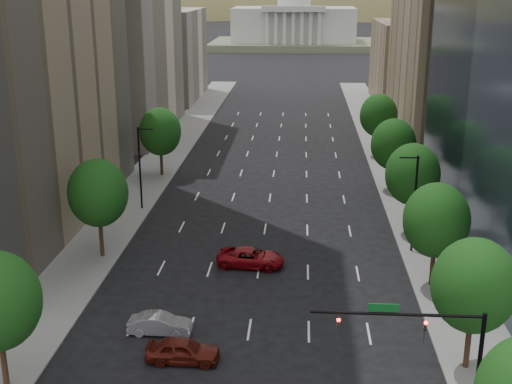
% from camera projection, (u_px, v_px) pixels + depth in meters
% --- Properties ---
extents(sidewalk_left, '(6.00, 200.00, 0.15)m').
position_uv_depth(sidewalk_left, '(111.00, 225.00, 66.74)').
color(sidewalk_left, slate).
rests_on(sidewalk_left, ground).
extents(sidewalk_right, '(6.00, 200.00, 0.15)m').
position_uv_depth(sidewalk_right, '(424.00, 232.00, 64.73)').
color(sidewalk_right, slate).
rests_on(sidewalk_right, ground).
extents(midrise_cream_left, '(14.00, 30.00, 35.00)m').
position_uv_depth(midrise_cream_left, '(120.00, 21.00, 103.02)').
color(midrise_cream_left, beige).
rests_on(midrise_cream_left, ground).
extents(filler_left, '(14.00, 26.00, 18.00)m').
position_uv_depth(filler_left, '(165.00, 55.00, 136.97)').
color(filler_left, beige).
rests_on(filler_left, ground).
extents(parking_tan_right, '(14.00, 30.00, 30.00)m').
position_uv_depth(parking_tan_right, '(450.00, 41.00, 97.66)').
color(parking_tan_right, '#8C7759').
rests_on(parking_tan_right, ground).
extents(filler_right, '(14.00, 26.00, 16.00)m').
position_uv_depth(filler_right, '(412.00, 63.00, 131.16)').
color(filler_right, '#8C7759').
rests_on(filler_right, ground).
extents(tree_right_1, '(5.20, 5.20, 8.75)m').
position_uv_depth(tree_right_1, '(474.00, 286.00, 40.28)').
color(tree_right_1, '#382316').
rests_on(tree_right_1, ground).
extents(tree_right_2, '(5.20, 5.20, 8.61)m').
position_uv_depth(tree_right_2, '(436.00, 220.00, 51.74)').
color(tree_right_2, '#382316').
rests_on(tree_right_2, ground).
extents(tree_right_3, '(5.20, 5.20, 8.89)m').
position_uv_depth(tree_right_3, '(413.00, 174.00, 63.07)').
color(tree_right_3, '#382316').
rests_on(tree_right_3, ground).
extents(tree_right_4, '(5.20, 5.20, 8.46)m').
position_uv_depth(tree_right_4, '(393.00, 144.00, 76.52)').
color(tree_right_4, '#382316').
rests_on(tree_right_4, ground).
extents(tree_right_5, '(5.20, 5.20, 8.75)m').
position_uv_depth(tree_right_5, '(379.00, 115.00, 91.65)').
color(tree_right_5, '#382316').
rests_on(tree_right_5, ground).
extents(tree_left_1, '(5.20, 5.20, 8.97)m').
position_uv_depth(tree_left_1, '(98.00, 193.00, 57.26)').
color(tree_left_1, '#382316').
rests_on(tree_left_1, ground).
extents(tree_left_2, '(5.20, 5.20, 8.68)m').
position_uv_depth(tree_left_2, '(160.00, 132.00, 82.08)').
color(tree_left_2, '#382316').
rests_on(tree_left_2, ground).
extents(streetlight_rn, '(1.70, 0.20, 9.00)m').
position_uv_depth(streetlight_rn, '(414.00, 201.00, 58.67)').
color(streetlight_rn, black).
rests_on(streetlight_rn, ground).
extents(streetlight_ln, '(1.70, 0.20, 9.00)m').
position_uv_depth(streetlight_ln, '(140.00, 166.00, 69.93)').
color(streetlight_ln, black).
rests_on(streetlight_ln, ground).
extents(traffic_signal, '(9.12, 0.40, 7.38)m').
position_uv_depth(traffic_signal, '(434.00, 343.00, 34.97)').
color(traffic_signal, black).
rests_on(traffic_signal, ground).
extents(capitol, '(60.00, 40.00, 35.20)m').
position_uv_depth(capitol, '(294.00, 24.00, 243.64)').
color(capitol, '#596647').
rests_on(capitol, ground).
extents(foothills, '(720.00, 413.00, 263.00)m').
position_uv_depth(foothills, '(338.00, 54.00, 588.00)').
color(foothills, olive).
rests_on(foothills, ground).
extents(car_maroon, '(4.77, 1.96, 1.62)m').
position_uv_depth(car_maroon, '(183.00, 350.00, 42.54)').
color(car_maroon, '#4F140D').
rests_on(car_maroon, ground).
extents(car_silver, '(4.39, 1.54, 1.44)m').
position_uv_depth(car_silver, '(160.00, 324.00, 46.01)').
color(car_silver, '#9A9A9F').
rests_on(car_silver, ground).
extents(car_red_far, '(5.96, 3.12, 1.60)m').
position_uv_depth(car_red_far, '(251.00, 258.00, 56.91)').
color(car_red_far, maroon).
rests_on(car_red_far, ground).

